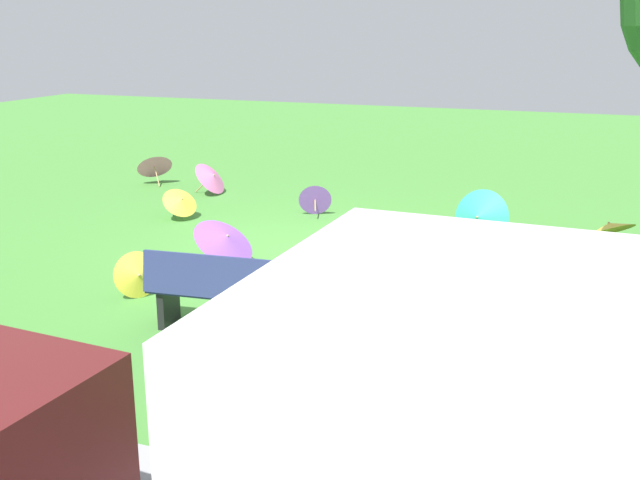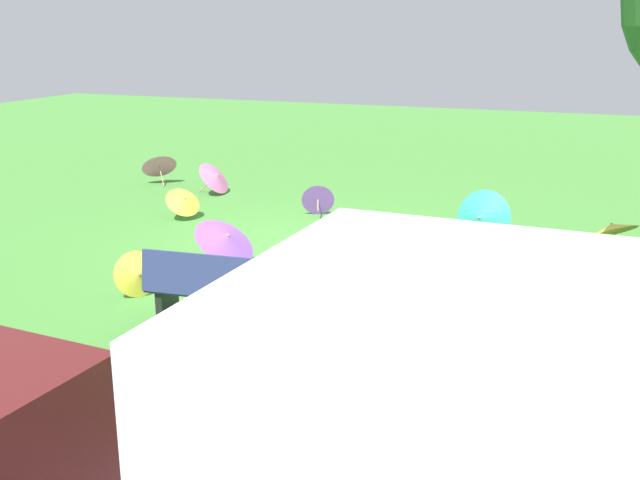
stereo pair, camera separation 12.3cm
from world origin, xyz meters
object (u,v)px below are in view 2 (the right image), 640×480
at_px(park_bench, 217,291).
at_px(parasol_teal_2, 481,218).
at_px(parasol_yellow_0, 613,228).
at_px(parasol_pink_0, 216,177).
at_px(parasol_yellow_1, 184,200).
at_px(parasol_pink_1, 159,164).
at_px(parasol_purple_1, 226,239).
at_px(parasol_purple_0, 318,198).
at_px(parasol_yellow_2, 138,274).

xyz_separation_m(park_bench, parasol_teal_2, (-2.07, -4.32, -0.03)).
bearing_deg(parasol_yellow_0, parasol_pink_0, -11.04).
height_order(parasol_teal_2, parasol_yellow_1, parasol_teal_2).
bearing_deg(parasol_pink_1, park_bench, 127.22).
height_order(parasol_teal_2, parasol_purple_1, parasol_teal_2).
height_order(parasol_pink_1, parasol_teal_2, parasol_teal_2).
bearing_deg(parasol_purple_0, parasol_yellow_0, 172.91).
distance_m(park_bench, parasol_pink_1, 8.23).
xyz_separation_m(parasol_pink_1, parasol_yellow_1, (-2.06, 2.42, -0.09)).
distance_m(parasol_yellow_0, parasol_purple_0, 4.84).
distance_m(parasol_pink_1, parasol_yellow_1, 3.18).
xyz_separation_m(parasol_yellow_0, parasol_purple_1, (4.81, 2.74, 0.07)).
relative_size(park_bench, parasol_pink_0, 2.22).
relative_size(parasol_pink_0, parasol_pink_1, 0.77).
xyz_separation_m(parasol_yellow_0, parasol_yellow_1, (6.81, 0.52, -0.05)).
distance_m(parasol_yellow_0, parasol_pink_0, 7.40).
xyz_separation_m(parasol_yellow_1, parasol_yellow_2, (-1.48, 3.52, -0.04)).
relative_size(parasol_pink_0, parasol_teal_2, 0.79).
distance_m(parasol_yellow_0, parasol_purple_1, 5.54).
bearing_deg(park_bench, parasol_teal_2, -115.59).
bearing_deg(parasol_yellow_0, parasol_yellow_2, 37.14).
bearing_deg(parasol_teal_2, parasol_purple_1, 38.94).
bearing_deg(parasol_yellow_0, parasol_purple_1, 29.65).
distance_m(parasol_pink_0, parasol_yellow_2, 5.79).
distance_m(parasol_yellow_0, parasol_pink_1, 9.08).
bearing_deg(parasol_teal_2, parasol_pink_1, -17.58).
xyz_separation_m(parasol_pink_0, parasol_pink_1, (1.61, -0.49, 0.07)).
bearing_deg(parasol_pink_0, parasol_purple_1, 120.55).
height_order(parasol_purple_0, parasol_teal_2, parasol_teal_2).
xyz_separation_m(parasol_yellow_0, parasol_yellow_2, (5.33, 4.04, -0.09)).
relative_size(parasol_yellow_0, parasol_purple_0, 1.53).
bearing_deg(parasol_yellow_0, park_bench, 50.02).
height_order(parasol_yellow_0, parasol_purple_0, parasol_yellow_0).
bearing_deg(parasol_yellow_1, parasol_purple_0, -150.91).
bearing_deg(park_bench, parasol_yellow_0, -129.98).
distance_m(parasol_pink_1, parasol_purple_0, 4.28).
height_order(park_bench, parasol_yellow_1, park_bench).
bearing_deg(parasol_teal_2, parasol_yellow_0, -169.84).
distance_m(parasol_purple_0, parasol_yellow_2, 4.66).
xyz_separation_m(parasol_purple_0, parasol_purple_1, (0.01, 3.34, 0.15)).
bearing_deg(parasol_yellow_1, parasol_pink_0, -76.83).
bearing_deg(parasol_purple_0, parasol_pink_1, -17.80).
bearing_deg(parasol_yellow_2, parasol_pink_1, -59.18).
height_order(parasol_pink_0, parasol_pink_1, parasol_pink_1).
xyz_separation_m(park_bench, parasol_purple_0, (0.91, -5.25, -0.18)).
distance_m(parasol_pink_0, parasol_purple_1, 4.83).
xyz_separation_m(parasol_pink_0, parasol_teal_2, (-5.44, 1.74, 0.09)).
bearing_deg(parasol_yellow_2, park_bench, 156.89).
bearing_deg(park_bench, parasol_pink_0, -60.95).
relative_size(parasol_pink_0, parasol_purple_0, 1.16).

